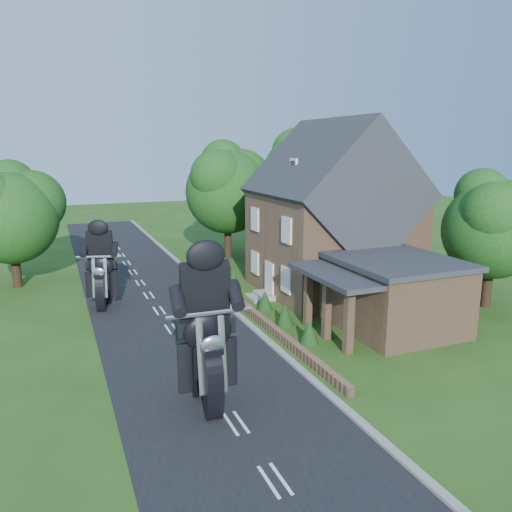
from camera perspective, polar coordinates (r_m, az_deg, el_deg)
name	(u,v)px	position (r m, az deg, el deg)	size (l,w,h in m)	color
ground	(188,353)	(21.84, -7.82, -10.90)	(120.00, 120.00, 0.00)	#244714
road	(188,353)	(21.84, -7.82, -10.88)	(7.00, 80.00, 0.02)	black
kerb	(266,339)	(22.91, 1.17, -9.49)	(0.30, 80.00, 0.12)	gray
garden_wall	(241,303)	(27.45, -1.75, -5.41)	(0.30, 22.00, 0.40)	#8B6247
house	(332,220)	(30.04, 8.67, 4.12)	(9.54, 8.64, 10.24)	#8B6247
annex	(392,293)	(24.74, 15.32, -4.08)	(7.05, 5.94, 3.44)	#8B6247
tree_annex_side	(497,221)	(29.69, 25.80, 3.61)	(5.64, 5.20, 7.48)	black
tree_house_right	(391,197)	(35.54, 15.14, 6.48)	(6.51, 6.00, 8.40)	black
tree_behind_house	(307,177)	(40.45, 5.86, 8.99)	(7.81, 7.20, 10.08)	black
tree_behind_left	(232,184)	(38.96, -2.76, 8.18)	(6.94, 6.40, 9.16)	black
tree_far_road	(17,209)	(33.87, -25.66, 4.82)	(6.08, 5.60, 7.84)	black
shrub_a	(309,331)	(22.57, 6.09, -8.56)	(0.90, 0.90, 1.10)	black
shrub_b	(285,314)	(24.66, 3.32, -6.67)	(0.90, 0.90, 1.10)	black
shrub_c	(265,300)	(26.82, 1.01, -5.06)	(0.90, 0.90, 1.10)	black
shrub_d	(233,278)	(31.29, -2.61, -2.51)	(0.90, 0.90, 1.10)	black
shrub_e	(221,269)	(33.58, -4.06, -1.49)	(0.90, 0.90, 1.10)	black
shrub_f	(210,261)	(35.90, -5.31, -0.60)	(0.90, 0.90, 1.10)	black
motorcycle_lead	(207,384)	(17.23, -5.61, -14.34)	(0.47, 1.86, 1.73)	black
motorcycle_follow	(103,295)	(28.32, -17.06, -4.29)	(0.40, 1.56, 1.46)	black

